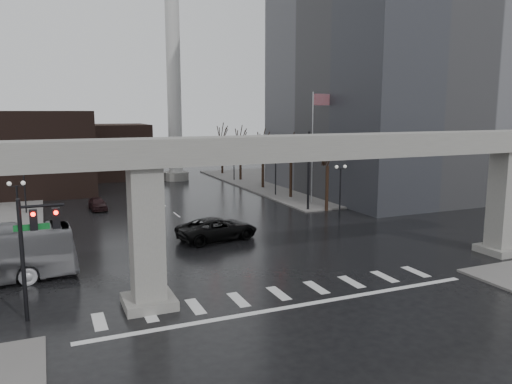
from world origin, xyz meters
TOP-DOWN VIEW (x-y plane):
  - ground at (0.00, 0.00)m, footprint 160.00×160.00m
  - sidewalk_ne at (26.00, 36.00)m, footprint 28.00×36.00m
  - elevated_guideway at (1.26, 0.00)m, footprint 48.00×2.60m
  - office_tower at (28.00, 26.00)m, footprint 22.00×26.00m
  - building_far_left at (-14.00, 42.00)m, footprint 16.00×14.00m
  - building_far_mid at (-2.00, 52.00)m, footprint 10.00×10.00m
  - smokestack at (6.00, 46.00)m, footprint 3.60×3.60m
  - signal_mast_arm at (8.99, 18.80)m, footprint 12.12×0.43m
  - signal_left_pole at (-12.25, 0.50)m, footprint 2.30×0.30m
  - flagpole_assembly at (15.29, 22.00)m, footprint 2.06×0.12m
  - lamp_right_0 at (13.50, 14.00)m, footprint 1.22×0.32m
  - lamp_right_1 at (13.50, 28.00)m, footprint 1.22×0.32m
  - lamp_right_2 at (13.50, 42.00)m, footprint 1.22×0.32m
  - lamp_left_0 at (-13.50, 14.00)m, footprint 1.22×0.32m
  - lamp_left_1 at (-13.50, 28.00)m, footprint 1.22×0.32m
  - lamp_left_2 at (-13.50, 42.00)m, footprint 1.22×0.32m
  - tree_right_0 at (14.53, 18.02)m, footprint 1.09×1.58m
  - tree_right_1 at (14.53, 26.02)m, footprint 1.09×1.61m
  - tree_right_2 at (14.53, 34.02)m, footprint 1.10×1.63m
  - tree_right_3 at (14.53, 42.02)m, footprint 1.11×1.66m
  - tree_right_4 at (14.53, 50.02)m, footprint 1.12×1.69m
  - pickup_truck at (0.63, 11.40)m, footprint 6.84×4.00m
  - far_car at (-6.83, 27.49)m, footprint 1.76×3.90m

SIDE VIEW (x-z plane):
  - ground at x=0.00m, z-range 0.00..0.00m
  - sidewalk_ne at x=26.00m, z-range 0.00..0.15m
  - far_car at x=-6.83m, z-range 0.00..1.30m
  - pickup_truck at x=0.63m, z-range 0.00..1.79m
  - tree_right_0 at x=14.53m, z-range -0.97..6.54m
  - tree_right_1 at x=14.53m, z-range -0.99..6.69m
  - tree_right_2 at x=14.53m, z-range -1.01..6.84m
  - tree_right_3 at x=14.53m, z-range -1.03..6.99m
  - tree_right_4 at x=14.53m, z-range -1.05..7.14m
  - lamp_right_0 at x=13.50m, z-range 0.92..6.03m
  - lamp_right_1 at x=13.50m, z-range 0.92..6.03m
  - lamp_right_2 at x=13.50m, z-range 0.92..6.03m
  - lamp_left_0 at x=-13.50m, z-range 0.92..6.03m
  - lamp_left_1 at x=-13.50m, z-range 0.92..6.03m
  - lamp_left_2 at x=-13.50m, z-range 0.92..6.03m
  - building_far_mid at x=-2.00m, z-range 0.00..8.00m
  - signal_left_pole at x=-12.25m, z-range 1.07..7.07m
  - building_far_left at x=-14.00m, z-range 0.00..10.00m
  - signal_mast_arm at x=8.99m, z-range 1.83..9.83m
  - elevated_guideway at x=1.26m, z-range 2.53..11.23m
  - flagpole_assembly at x=15.29m, z-range 1.53..13.53m
  - smokestack at x=6.00m, z-range -1.65..28.35m
  - office_tower at x=28.00m, z-range 0.00..42.00m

